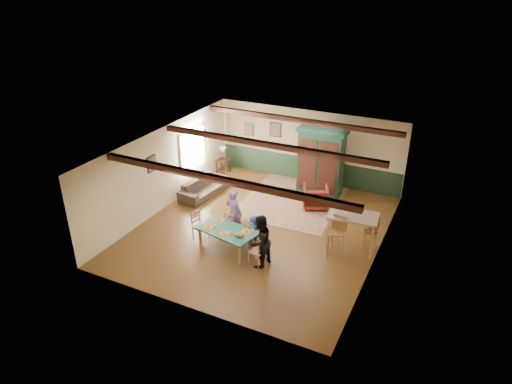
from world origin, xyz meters
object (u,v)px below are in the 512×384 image
at_px(dining_table, 228,240).
at_px(table_lamp, 223,154).
at_px(armchair, 315,197).
at_px(counter_table, 352,233).
at_px(dining_chair_end_right, 257,250).
at_px(person_man, 234,213).
at_px(bar_stool_right, 371,235).
at_px(dining_chair_far_left, 233,224).
at_px(person_child, 254,230).
at_px(person_woman, 260,241).
at_px(dining_chair_end_left, 200,226).
at_px(armoire, 321,162).
at_px(cat, 239,235).
at_px(sofa, 204,187).
at_px(end_table, 223,166).
at_px(bar_stool_left, 336,237).

relative_size(dining_table, table_lamp, 3.28).
height_order(armchair, counter_table, counter_table).
bearing_deg(counter_table, dining_chair_end_right, -139.45).
height_order(armchair, table_lamp, table_lamp).
xyz_separation_m(person_man, bar_stool_right, (3.80, 0.95, -0.25)).
xyz_separation_m(armchair, counter_table, (1.76, -2.02, 0.19)).
bearing_deg(dining_chair_far_left, armchair, -107.03).
bearing_deg(person_child, dining_chair_end_right, 133.15).
bearing_deg(bar_stool_right, dining_chair_end_right, -144.91).
bearing_deg(person_woman, person_child, -133.26).
height_order(dining_chair_end_left, counter_table, counter_table).
relative_size(dining_chair_far_left, counter_table, 0.64).
xyz_separation_m(dining_chair_end_right, armoire, (0.08, 4.84, 0.76)).
relative_size(person_man, person_woman, 1.05).
relative_size(person_woman, cat, 4.58).
xyz_separation_m(person_woman, armchair, (0.22, 3.80, -0.37)).
height_order(dining_chair_end_right, sofa, dining_chair_end_right).
bearing_deg(dining_chair_far_left, person_child, -174.29).
height_order(person_woman, bar_stool_right, person_woman).
height_order(person_child, bar_stool_right, bar_stool_right).
xyz_separation_m(person_child, sofa, (-2.98, 2.11, -0.16)).
distance_m(dining_chair_far_left, table_lamp, 4.81).
relative_size(dining_chair_end_left, armchair, 1.05).
xyz_separation_m(person_man, end_table, (-2.63, 3.95, -0.51)).
relative_size(sofa, counter_table, 1.51).
distance_m(dining_table, counter_table, 3.47).
bearing_deg(person_child, cat, 99.46).
bearing_deg(bar_stool_left, cat, -144.91).
distance_m(person_child, sofa, 3.66).
distance_m(dining_chair_end_left, end_table, 4.88).
xyz_separation_m(person_child, end_table, (-3.34, 4.10, -0.18)).
relative_size(dining_chair_end_left, sofa, 0.42).
relative_size(dining_chair_far_left, bar_stool_left, 0.72).
bearing_deg(sofa, armchair, -72.52).
distance_m(end_table, counter_table, 6.73).
relative_size(dining_table, dining_chair_end_right, 1.89).
relative_size(cat, armchair, 0.40).
bearing_deg(bar_stool_left, dining_chair_far_left, -166.59).
bearing_deg(person_child, person_man, 0.00).
relative_size(counter_table, bar_stool_right, 1.27).
height_order(dining_chair_far_left, person_man, person_man).
relative_size(armchair, bar_stool_right, 0.77).
xyz_separation_m(dining_table, person_woman, (1.11, -0.22, 0.41)).
xyz_separation_m(person_woman, bar_stool_left, (1.68, 1.30, -0.15)).
bearing_deg(cat, dining_table, 169.70).
height_order(cat, end_table, cat).
xyz_separation_m(armoire, bar_stool_left, (1.68, -3.56, -0.59)).
bearing_deg(table_lamp, bar_stool_left, -33.06).
xyz_separation_m(armoire, sofa, (-3.59, -1.88, -0.89)).
height_order(person_man, person_child, person_man).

